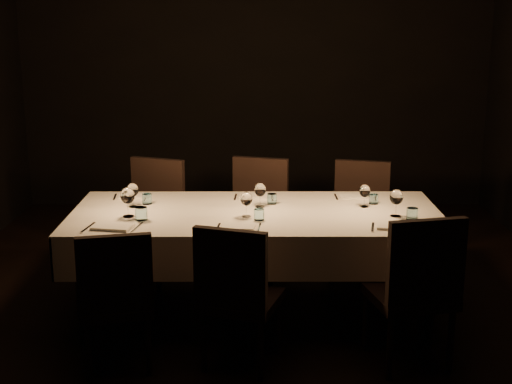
{
  "coord_description": "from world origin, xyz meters",
  "views": [
    {
      "loc": [
        -0.01,
        -4.68,
        2.09
      ],
      "look_at": [
        0.0,
        0.0,
        0.9
      ],
      "focal_mm": 50.0,
      "sensor_mm": 36.0,
      "label": 1
    }
  ],
  "objects_px": {
    "dining_table": "(256,222)",
    "chair_far_right": "(360,214)",
    "chair_near_center": "(237,290)",
    "chair_far_left": "(152,214)",
    "chair_near_left": "(116,294)",
    "chair_far_center": "(257,213)",
    "chair_near_right": "(416,285)"
  },
  "relations": [
    {
      "from": "chair_near_center",
      "to": "chair_far_center",
      "type": "xyz_separation_m",
      "value": [
        0.12,
        1.59,
        0.02
      ]
    },
    {
      "from": "chair_near_center",
      "to": "chair_far_left",
      "type": "distance_m",
      "value": 1.71
    },
    {
      "from": "chair_near_left",
      "to": "chair_near_center",
      "type": "height_order",
      "value": "chair_near_center"
    },
    {
      "from": "chair_far_center",
      "to": "chair_far_left",
      "type": "bearing_deg",
      "value": -161.01
    },
    {
      "from": "dining_table",
      "to": "chair_near_right",
      "type": "relative_size",
      "value": 2.61
    },
    {
      "from": "chair_near_center",
      "to": "chair_far_right",
      "type": "xyz_separation_m",
      "value": [
        0.95,
        1.6,
        0.01
      ]
    },
    {
      "from": "chair_near_right",
      "to": "chair_far_right",
      "type": "relative_size",
      "value": 1.05
    },
    {
      "from": "chair_near_center",
      "to": "chair_far_center",
      "type": "height_order",
      "value": "chair_far_center"
    },
    {
      "from": "chair_near_right",
      "to": "chair_far_left",
      "type": "height_order",
      "value": "chair_near_right"
    },
    {
      "from": "dining_table",
      "to": "chair_far_left",
      "type": "distance_m",
      "value": 1.14
    },
    {
      "from": "chair_far_left",
      "to": "chair_far_right",
      "type": "bearing_deg",
      "value": 22.2
    },
    {
      "from": "chair_near_center",
      "to": "chair_near_left",
      "type": "bearing_deg",
      "value": 20.86
    },
    {
      "from": "chair_near_left",
      "to": "chair_far_center",
      "type": "xyz_separation_m",
      "value": [
        0.83,
        1.62,
        0.03
      ]
    },
    {
      "from": "chair_near_center",
      "to": "chair_far_center",
      "type": "distance_m",
      "value": 1.6
    },
    {
      "from": "dining_table",
      "to": "chair_near_left",
      "type": "height_order",
      "value": "chair_near_left"
    },
    {
      "from": "dining_table",
      "to": "chair_far_center",
      "type": "bearing_deg",
      "value": 89.54
    },
    {
      "from": "chair_near_center",
      "to": "chair_far_left",
      "type": "bearing_deg",
      "value": -46.97
    },
    {
      "from": "dining_table",
      "to": "chair_far_right",
      "type": "relative_size",
      "value": 2.73
    },
    {
      "from": "chair_near_right",
      "to": "chair_near_left",
      "type": "bearing_deg",
      "value": -11.46
    },
    {
      "from": "dining_table",
      "to": "chair_near_left",
      "type": "xyz_separation_m",
      "value": [
        -0.82,
        -0.81,
        -0.2
      ]
    },
    {
      "from": "chair_near_center",
      "to": "chair_far_center",
      "type": "bearing_deg",
      "value": -75.96
    },
    {
      "from": "chair_near_left",
      "to": "chair_far_left",
      "type": "distance_m",
      "value": 1.58
    },
    {
      "from": "dining_table",
      "to": "chair_near_right",
      "type": "distance_m",
      "value": 1.22
    },
    {
      "from": "chair_near_left",
      "to": "chair_far_right",
      "type": "bearing_deg",
      "value": -147.68
    },
    {
      "from": "dining_table",
      "to": "chair_far_center",
      "type": "distance_m",
      "value": 0.83
    },
    {
      "from": "chair_near_left",
      "to": "chair_far_left",
      "type": "bearing_deg",
      "value": -102.01
    },
    {
      "from": "chair_far_left",
      "to": "chair_far_center",
      "type": "distance_m",
      "value": 0.83
    },
    {
      "from": "chair_near_right",
      "to": "chair_far_center",
      "type": "relative_size",
      "value": 1.02
    },
    {
      "from": "chair_near_left",
      "to": "chair_far_center",
      "type": "height_order",
      "value": "chair_far_center"
    },
    {
      "from": "chair_far_left",
      "to": "chair_near_right",
      "type": "bearing_deg",
      "value": -20.81
    },
    {
      "from": "dining_table",
      "to": "chair_near_center",
      "type": "xyz_separation_m",
      "value": [
        -0.12,
        -0.78,
        -0.18
      ]
    },
    {
      "from": "chair_near_left",
      "to": "chair_near_right",
      "type": "relative_size",
      "value": 0.91
    }
  ]
}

